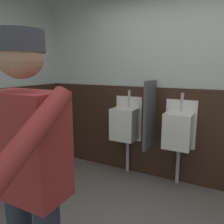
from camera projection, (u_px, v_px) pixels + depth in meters
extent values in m
cube|color=silver|center=(185.00, 80.00, 2.97)|extent=(4.88, 0.12, 2.80)
cube|color=#382319|center=(180.00, 136.00, 3.05)|extent=(4.28, 0.03, 1.29)
cube|color=white|center=(129.00, 118.00, 3.34)|extent=(0.40, 0.05, 0.65)
cube|color=white|center=(124.00, 124.00, 3.20)|extent=(0.34, 0.30, 0.45)
cylinder|color=#B7BABF|center=(129.00, 98.00, 3.27)|extent=(0.04, 0.04, 0.24)
cylinder|color=#B7BABF|center=(128.00, 154.00, 3.41)|extent=(0.05, 0.05, 0.55)
cube|color=white|center=(181.00, 124.00, 3.00)|extent=(0.40, 0.05, 0.65)
cube|color=white|center=(178.00, 131.00, 2.86)|extent=(0.34, 0.30, 0.45)
cylinder|color=#B7BABF|center=(182.00, 102.00, 2.93)|extent=(0.04, 0.04, 0.24)
cylinder|color=#B7BABF|center=(178.00, 164.00, 3.07)|extent=(0.05, 0.05, 0.55)
cube|color=#4C4C51|center=(150.00, 115.00, 2.97)|extent=(0.04, 0.40, 0.90)
cube|color=maroon|center=(27.00, 145.00, 1.18)|extent=(0.43, 0.24, 0.57)
cylinder|color=maroon|center=(26.00, 142.00, 0.85)|extent=(0.09, 0.50, 0.39)
sphere|color=tan|center=(20.00, 55.00, 1.09)|extent=(0.23, 0.23, 0.23)
cylinder|color=#3F3F47|center=(19.00, 41.00, 1.08)|extent=(0.24, 0.24, 0.10)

